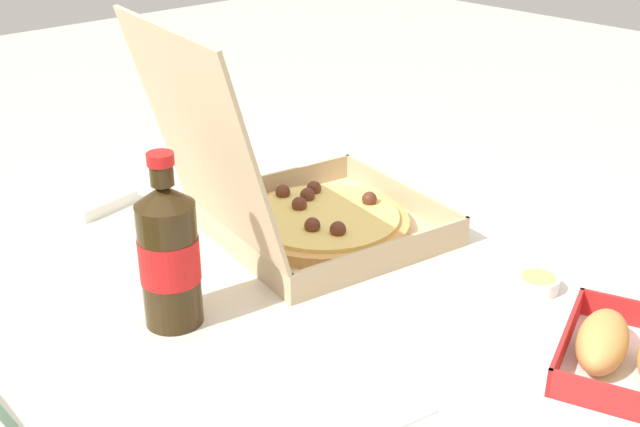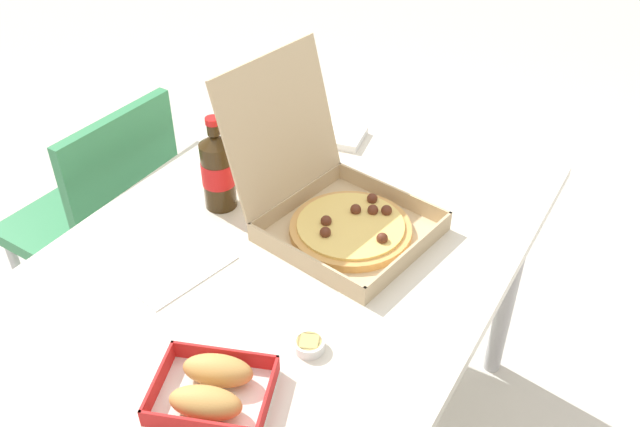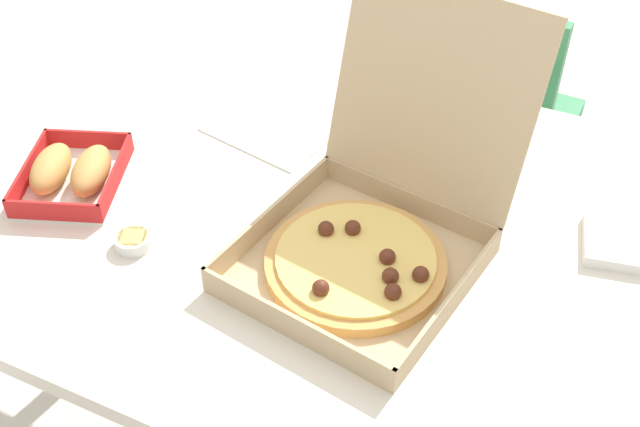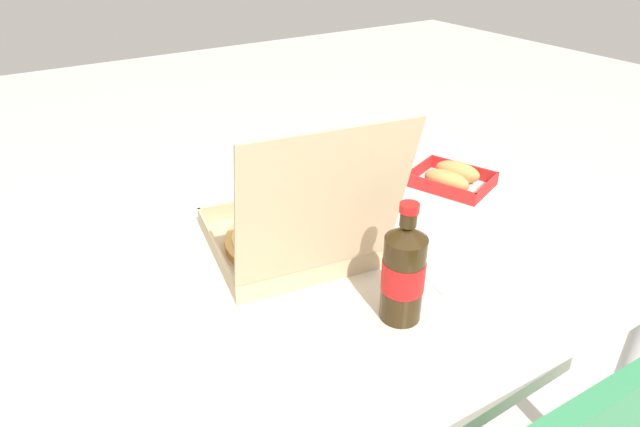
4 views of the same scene
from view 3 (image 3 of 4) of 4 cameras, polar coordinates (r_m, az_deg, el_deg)
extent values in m
cube|color=silver|center=(1.24, -0.20, -0.32)|extent=(1.24, 0.87, 0.03)
cylinder|color=#B7B7BC|center=(1.93, -10.39, 3.00)|extent=(0.05, 0.05, 0.68)
cube|color=#338451|center=(1.94, 11.66, 6.20)|extent=(0.42, 0.42, 0.04)
cube|color=#338451|center=(1.67, 10.60, 8.84)|extent=(0.36, 0.04, 0.38)
cylinder|color=#B2B2B7|center=(2.18, 16.52, 2.55)|extent=(0.03, 0.03, 0.43)
cylinder|color=#B2B2B7|center=(2.23, 8.19, 5.15)|extent=(0.03, 0.03, 0.43)
cylinder|color=#B2B2B7|center=(1.92, 13.96, -3.09)|extent=(0.03, 0.03, 0.43)
cylinder|color=#B2B2B7|center=(1.98, 4.64, 0.01)|extent=(0.03, 0.03, 0.43)
cube|color=tan|center=(1.13, 2.57, -4.08)|extent=(0.35, 0.35, 0.01)
cube|color=tan|center=(1.03, -1.94, -8.15)|extent=(0.31, 0.06, 0.04)
cube|color=tan|center=(1.18, -3.60, -0.32)|extent=(0.06, 0.31, 0.04)
cube|color=tan|center=(1.07, 9.50, -6.43)|extent=(0.06, 0.31, 0.04)
cube|color=tan|center=(1.21, 6.44, 0.92)|extent=(0.31, 0.06, 0.04)
cube|color=tan|center=(1.15, 8.17, 8.52)|extent=(0.32, 0.14, 0.30)
cylinder|color=tan|center=(1.12, 2.59, -3.65)|extent=(0.26, 0.26, 0.02)
cylinder|color=#EAC666|center=(1.12, 2.61, -3.22)|extent=(0.23, 0.23, 0.01)
sphere|color=#562819|center=(1.06, 5.32, -5.70)|extent=(0.02, 0.02, 0.02)
sphere|color=#562819|center=(1.09, 7.33, -4.42)|extent=(0.02, 0.02, 0.02)
sphere|color=#562819|center=(1.14, 0.43, -1.12)|extent=(0.02, 0.02, 0.02)
sphere|color=#562819|center=(1.08, 5.14, -4.55)|extent=(0.02, 0.02, 0.02)
sphere|color=#562819|center=(1.06, 0.05, -5.44)|extent=(0.02, 0.02, 0.02)
sphere|color=#562819|center=(1.15, 2.40, -1.06)|extent=(0.02, 0.02, 0.02)
sphere|color=#562819|center=(1.11, 4.92, -3.17)|extent=(0.02, 0.02, 0.02)
cube|color=white|center=(1.34, -17.40, 2.12)|extent=(0.21, 0.23, 0.00)
cube|color=red|center=(1.26, -18.83, 0.15)|extent=(0.14, 0.06, 0.03)
cube|color=red|center=(1.39, -16.43, 5.17)|extent=(0.14, 0.06, 0.03)
cube|color=red|center=(1.35, -20.44, 2.89)|extent=(0.07, 0.18, 0.03)
cube|color=red|center=(1.30, -14.60, 2.67)|extent=(0.07, 0.18, 0.03)
ellipsoid|color=tan|center=(1.33, -18.97, 3.12)|extent=(0.09, 0.13, 0.05)
ellipsoid|color=tan|center=(1.31, -16.30, 3.02)|extent=(0.09, 0.13, 0.05)
cylinder|color=#33230F|center=(1.32, 5.78, 7.64)|extent=(0.07, 0.07, 0.16)
cone|color=#33230F|center=(1.27, 6.06, 11.10)|extent=(0.07, 0.07, 0.02)
cylinder|color=#33230F|center=(1.26, 6.14, 12.08)|extent=(0.03, 0.03, 0.02)
cylinder|color=red|center=(1.25, 6.21, 12.86)|extent=(0.03, 0.03, 0.01)
cylinder|color=red|center=(1.32, 5.80, 7.93)|extent=(0.07, 0.07, 0.06)
cube|color=white|center=(1.40, -3.65, 6.08)|extent=(0.24, 0.19, 0.00)
cube|color=white|center=(1.24, 21.09, -2.02)|extent=(0.13, 0.13, 0.02)
cylinder|color=white|center=(1.20, -13.42, -1.94)|extent=(0.06, 0.06, 0.02)
cylinder|color=#DBBC66|center=(1.19, -13.47, -1.73)|extent=(0.05, 0.05, 0.01)
camera|label=1|loc=(1.85, -13.00, 32.41)|focal=44.42mm
camera|label=2|loc=(1.32, -65.54, 25.44)|focal=37.97mm
camera|label=4|loc=(1.61, 35.87, 28.38)|focal=30.22mm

